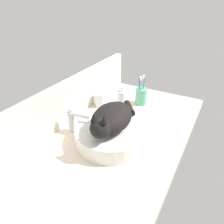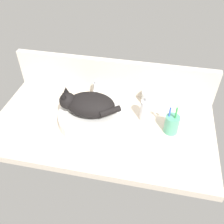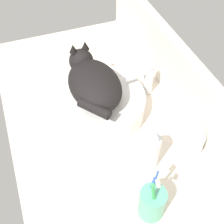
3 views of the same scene
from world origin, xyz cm
name	(u,v)px [view 1 (image 1 of 3)]	position (x,y,z in cm)	size (l,w,h in cm)	color
ground_plane	(117,137)	(0.00, 0.00, -2.00)	(119.87, 63.80, 4.00)	beige
backsplash_panel	(68,101)	(0.00, 30.10, 11.24)	(119.87, 3.60, 22.47)	silver
sink_basin	(113,134)	(-5.72, -0.42, 3.69)	(35.30, 35.30, 7.38)	white
cat	(112,119)	(-7.08, -0.57, 13.14)	(32.41, 18.42, 14.00)	black
faucet	(73,119)	(-8.29, 20.61, 7.30)	(4.10, 11.86, 13.60)	silver
soap_dispenser	(122,101)	(21.81, 8.62, 6.50)	(5.25, 5.25, 16.02)	silver
toothbrush_cup	(141,96)	(36.35, 2.33, 5.31)	(7.32, 7.32, 18.66)	#5BB28E
water_glass	(101,100)	(22.00, 23.10, 3.66)	(7.22, 7.22, 8.32)	white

